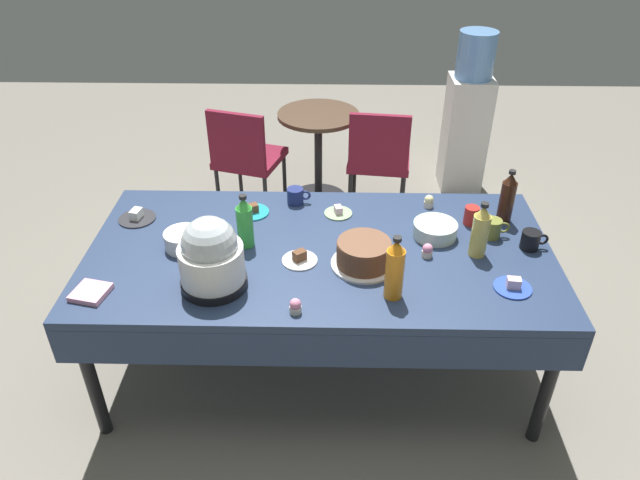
{
  "coord_description": "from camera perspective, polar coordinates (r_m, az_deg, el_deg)",
  "views": [
    {
      "loc": [
        0.05,
        -2.29,
        2.34
      ],
      "look_at": [
        0.0,
        0.0,
        0.8
      ],
      "focal_mm": 33.02,
      "sensor_mm": 36.0,
      "label": 1
    }
  ],
  "objects": [
    {
      "name": "ceramic_snack_bowl",
      "position": [
        2.85,
        -13.09,
        -0.01
      ],
      "size": [
        0.18,
        0.18,
        0.08
      ],
      "primitive_type": "cylinder",
      "color": "silver",
      "rests_on": "potluck_table"
    },
    {
      "name": "glass_salad_bowl",
      "position": [
        2.92,
        11.08,
        0.99
      ],
      "size": [
        0.21,
        0.21,
        0.07
      ],
      "primitive_type": "cylinder",
      "color": "#B2C6BC",
      "rests_on": "potluck_table"
    },
    {
      "name": "water_cooler",
      "position": [
        4.81,
        14.07,
        11.49
      ],
      "size": [
        0.32,
        0.32,
        1.24
      ],
      "color": "silver",
      "rests_on": "ground"
    },
    {
      "name": "dessert_plate_white",
      "position": [
        2.7,
        -1.98,
        -1.82
      ],
      "size": [
        0.16,
        0.16,
        0.06
      ],
      "color": "white",
      "rests_on": "potluck_table"
    },
    {
      "name": "round_cafe_table",
      "position": [
        4.47,
        -0.16,
        9.56
      ],
      "size": [
        0.6,
        0.6,
        0.72
      ],
      "color": "#473323",
      "rests_on": "ground"
    },
    {
      "name": "slow_cooker",
      "position": [
        2.51,
        -10.52,
        -1.61
      ],
      "size": [
        0.29,
        0.29,
        0.34
      ],
      "color": "black",
      "rests_on": "potluck_table"
    },
    {
      "name": "potluck_table",
      "position": [
        2.83,
        -0.0,
        -1.88
      ],
      "size": [
        2.2,
        1.1,
        0.75
      ],
      "color": "navy",
      "rests_on": "ground"
    },
    {
      "name": "coffee_mug_navy",
      "position": [
        3.14,
        -2.36,
        4.3
      ],
      "size": [
        0.13,
        0.09,
        0.09
      ],
      "color": "navy",
      "rests_on": "potluck_table"
    },
    {
      "name": "cupcake_vanilla",
      "position": [
        2.77,
        10.36,
        -1.02
      ],
      "size": [
        0.05,
        0.05,
        0.07
      ],
      "color": "beige",
      "rests_on": "potluck_table"
    },
    {
      "name": "coffee_mug_red",
      "position": [
        3.05,
        14.52,
        2.32
      ],
      "size": [
        0.11,
        0.07,
        0.1
      ],
      "color": "#B2231E",
      "rests_on": "potluck_table"
    },
    {
      "name": "cupcake_berry",
      "position": [
        2.41,
        -2.4,
        -6.43
      ],
      "size": [
        0.05,
        0.05,
        0.07
      ],
      "color": "beige",
      "rests_on": "potluck_table"
    },
    {
      "name": "maroon_chair_right",
      "position": [
        4.29,
        5.73,
        8.15
      ],
      "size": [
        0.49,
        0.49,
        0.85
      ],
      "color": "maroon",
      "rests_on": "ground"
    },
    {
      "name": "soda_bottle_cola",
      "position": [
        3.08,
        17.7,
        3.91
      ],
      "size": [
        0.07,
        0.07,
        0.28
      ],
      "color": "#33190F",
      "rests_on": "potluck_table"
    },
    {
      "name": "coffee_mug_olive",
      "position": [
        2.97,
        16.39,
        1.1
      ],
      "size": [
        0.13,
        0.09,
        0.09
      ],
      "color": "olive",
      "rests_on": "potluck_table"
    },
    {
      "name": "paper_napkin_stack",
      "position": [
        2.69,
        -21.33,
        -4.75
      ],
      "size": [
        0.17,
        0.17,
        0.02
      ],
      "primitive_type": "cube",
      "rotation": [
        0.0,
        0.0,
        -0.23
      ],
      "color": "pink",
      "rests_on": "potluck_table"
    },
    {
      "name": "dessert_plate_sage",
      "position": [
        3.05,
        1.78,
        2.71
      ],
      "size": [
        0.15,
        0.15,
        0.05
      ],
      "color": "#8CA87F",
      "rests_on": "potluck_table"
    },
    {
      "name": "dessert_plate_teal",
      "position": [
        3.08,
        -6.59,
        2.83
      ],
      "size": [
        0.18,
        0.18,
        0.05
      ],
      "color": "teal",
      "rests_on": "potluck_table"
    },
    {
      "name": "coffee_mug_black",
      "position": [
        2.94,
        19.76,
        -0.0
      ],
      "size": [
        0.13,
        0.09,
        0.09
      ],
      "color": "black",
      "rests_on": "potluck_table"
    },
    {
      "name": "ground",
      "position": [
        3.28,
        -0.0,
        -11.71
      ],
      "size": [
        9.0,
        9.0,
        0.0
      ],
      "primitive_type": "plane",
      "color": "slate"
    },
    {
      "name": "dessert_plate_charcoal",
      "position": [
        3.15,
        -17.32,
        2.15
      ],
      "size": [
        0.19,
        0.19,
        0.06
      ],
      "color": "#2D2D33",
      "rests_on": "potluck_table"
    },
    {
      "name": "maroon_chair_left",
      "position": [
        4.32,
        -7.24,
        8.25
      ],
      "size": [
        0.55,
        0.55,
        0.85
      ],
      "color": "maroon",
      "rests_on": "ground"
    },
    {
      "name": "cupcake_mint",
      "position": [
        3.16,
        10.5,
        3.7
      ],
      "size": [
        0.05,
        0.05,
        0.07
      ],
      "color": "beige",
      "rests_on": "potluck_table"
    },
    {
      "name": "soda_bottle_ginger_ale",
      "position": [
        2.78,
        15.27,
        0.82
      ],
      "size": [
        0.08,
        0.08,
        0.28
      ],
      "color": "gold",
      "rests_on": "potluck_table"
    },
    {
      "name": "soda_bottle_lime_soda",
      "position": [
        2.77,
        -7.3,
        1.69
      ],
      "size": [
        0.08,
        0.08,
        0.27
      ],
      "color": "green",
      "rests_on": "potluck_table"
    },
    {
      "name": "frosted_layer_cake",
      "position": [
        2.66,
        4.26,
        -1.37
      ],
      "size": [
        0.3,
        0.3,
        0.13
      ],
      "color": "silver",
      "rests_on": "potluck_table"
    },
    {
      "name": "dessert_plate_cobalt",
      "position": [
        2.67,
        18.19,
        -4.27
      ],
      "size": [
        0.16,
        0.16,
        0.05
      ],
      "color": "#2D4CB2",
      "rests_on": "potluck_table"
    },
    {
      "name": "soda_bottle_orange_juice",
      "position": [
        2.44,
        7.26,
        -2.85
      ],
      "size": [
        0.08,
        0.08,
        0.3
      ],
      "color": "orange",
      "rests_on": "potluck_table"
    }
  ]
}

